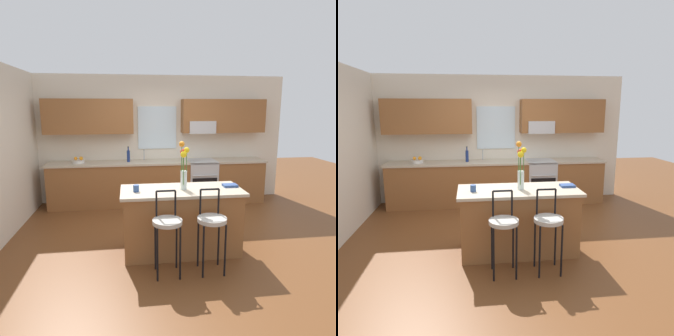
{
  "view_description": "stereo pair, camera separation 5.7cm",
  "coord_description": "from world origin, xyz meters",
  "views": [
    {
      "loc": [
        -0.63,
        -4.48,
        2.02
      ],
      "look_at": [
        0.04,
        0.55,
        1.0
      ],
      "focal_mm": 32.04,
      "sensor_mm": 36.0,
      "label": 1
    },
    {
      "loc": [
        -0.57,
        -4.49,
        2.02
      ],
      "look_at": [
        0.04,
        0.55,
        1.0
      ],
      "focal_mm": 32.04,
      "sensor_mm": 36.0,
      "label": 2
    }
  ],
  "objects": [
    {
      "name": "ground_plane",
      "position": [
        0.0,
        0.0,
        0.0
      ],
      "size": [
        14.0,
        14.0,
        0.0
      ],
      "primitive_type": "plane",
      "color": "brown"
    },
    {
      "name": "wall_left",
      "position": [
        -2.56,
        0.3,
        1.35
      ],
      "size": [
        0.12,
        4.6,
        2.7
      ],
      "primitive_type": "cube",
      "color": "beige",
      "rests_on": "ground"
    },
    {
      "name": "back_wall_assembly",
      "position": [
        0.02,
        1.98,
        1.51
      ],
      "size": [
        5.6,
        0.5,
        2.7
      ],
      "color": "beige",
      "rests_on": "ground"
    },
    {
      "name": "counter_run",
      "position": [
        -0.0,
        1.7,
        0.47
      ],
      "size": [
        4.56,
        0.64,
        0.92
      ],
      "color": "brown",
      "rests_on": "ground"
    },
    {
      "name": "sink_faucet",
      "position": [
        -0.3,
        1.84,
        1.06
      ],
      "size": [
        0.02,
        0.13,
        0.23
      ],
      "color": "#B7BABC",
      "rests_on": "counter_run"
    },
    {
      "name": "oven_range",
      "position": [
        0.92,
        1.68,
        0.46
      ],
      "size": [
        0.6,
        0.64,
        0.92
      ],
      "color": "#B7BABC",
      "rests_on": "ground"
    },
    {
      "name": "kitchen_island",
      "position": [
        0.08,
        -0.55,
        0.46
      ],
      "size": [
        1.67,
        0.73,
        0.92
      ],
      "color": "brown",
      "rests_on": "ground"
    },
    {
      "name": "bar_stool_near",
      "position": [
        -0.19,
        -1.12,
        0.64
      ],
      "size": [
        0.36,
        0.36,
        1.04
      ],
      "color": "black",
      "rests_on": "ground"
    },
    {
      "name": "bar_stool_middle",
      "position": [
        0.36,
        -1.12,
        0.64
      ],
      "size": [
        0.36,
        0.36,
        1.04
      ],
      "color": "black",
      "rests_on": "ground"
    },
    {
      "name": "flower_vase",
      "position": [
        0.11,
        -0.56,
        1.25
      ],
      "size": [
        0.14,
        0.17,
        0.67
      ],
      "color": "silver",
      "rests_on": "kitchen_island"
    },
    {
      "name": "mug_ceramic",
      "position": [
        -0.54,
        -0.59,
        0.97
      ],
      "size": [
        0.08,
        0.08,
        0.09
      ],
      "primitive_type": "cylinder",
      "color": "#33518C",
      "rests_on": "kitchen_island"
    },
    {
      "name": "cookbook",
      "position": [
        0.79,
        -0.5,
        0.94
      ],
      "size": [
        0.2,
        0.15,
        0.03
      ],
      "primitive_type": "cube",
      "color": "navy",
      "rests_on": "kitchen_island"
    },
    {
      "name": "fruit_bowl_oranges",
      "position": [
        -1.64,
        1.7,
        0.96
      ],
      "size": [
        0.24,
        0.24,
        0.13
      ],
      "color": "silver",
      "rests_on": "counter_run"
    },
    {
      "name": "bottle_olive_oil",
      "position": [
        -0.63,
        1.7,
        1.05
      ],
      "size": [
        0.06,
        0.06,
        0.32
      ],
      "color": "navy",
      "rests_on": "counter_run"
    }
  ]
}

